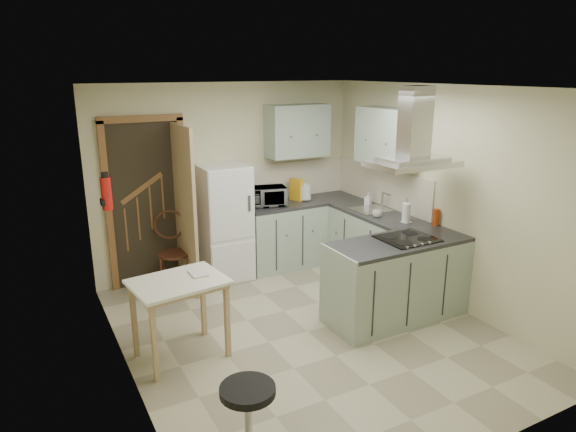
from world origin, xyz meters
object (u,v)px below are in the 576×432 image
drop_leaf_table (181,319)px  bentwood_chair (174,254)px  extractor_hood (412,164)px  stool (248,419)px  fridge (224,222)px  microwave (268,196)px  peninsula (397,280)px

drop_leaf_table → bentwood_chair: bearing=68.4°
extractor_hood → stool: bearing=-154.7°
fridge → extractor_hood: (1.32, -1.98, 0.97)m
fridge → microwave: size_ratio=3.25×
fridge → drop_leaf_table: (-1.10, -1.64, -0.36)m
stool → microwave: size_ratio=1.16×
fridge → bentwood_chair: fridge is taller
fridge → extractor_hood: bearing=-56.2°
peninsula → stool: (-2.28, -1.12, -0.18)m
fridge → bentwood_chair: (-0.68, -0.01, -0.31)m
extractor_hood → drop_leaf_table: size_ratio=1.08×
bentwood_chair → fridge: bearing=20.8°
drop_leaf_table → peninsula: bearing=-15.5°
peninsula → fridge: bearing=121.7°
extractor_hood → drop_leaf_table: bearing=172.0°
drop_leaf_table → microwave: bearing=36.1°
bentwood_chair → stool: bearing=-77.3°
peninsula → bentwood_chair: 2.74m
bentwood_chair → extractor_hood: bearing=-24.8°
bentwood_chair → microwave: microwave is taller
extractor_hood → microwave: (-0.70, 1.96, -0.69)m
fridge → extractor_hood: 2.57m
fridge → bentwood_chair: 0.75m
microwave → peninsula: bearing=-59.9°
stool → microwave: bearing=61.3°
fridge → microwave: (0.63, -0.02, 0.28)m
fridge → drop_leaf_table: 2.01m
microwave → extractor_hood: bearing=-57.3°
drop_leaf_table → fridge: bearing=49.1°
peninsula → drop_leaf_table: 2.35m
stool → microwave: 3.60m
peninsula → drop_leaf_table: peninsula is taller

